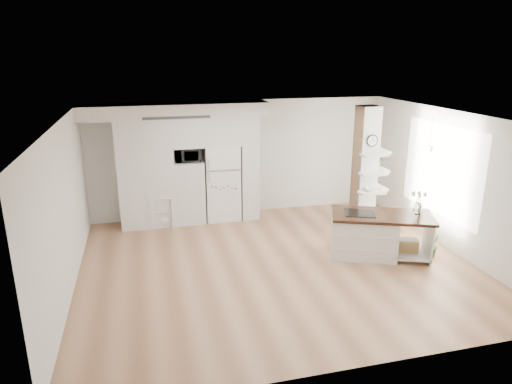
# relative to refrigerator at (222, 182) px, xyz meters

# --- Properties ---
(floor) EXTENTS (7.00, 6.00, 0.01)m
(floor) POSITION_rel_refrigerator_xyz_m (0.53, -2.68, -0.88)
(floor) COLOR tan
(floor) RESTS_ON ground
(room) EXTENTS (7.04, 6.04, 2.72)m
(room) POSITION_rel_refrigerator_xyz_m (0.53, -2.68, 0.98)
(room) COLOR white
(room) RESTS_ON ground
(cabinet_wall) EXTENTS (4.00, 0.71, 2.70)m
(cabinet_wall) POSITION_rel_refrigerator_xyz_m (-0.92, -0.01, 0.63)
(cabinet_wall) COLOR silver
(cabinet_wall) RESTS_ON floor
(refrigerator) EXTENTS (0.78, 0.69, 1.75)m
(refrigerator) POSITION_rel_refrigerator_xyz_m (0.00, 0.00, 0.00)
(refrigerator) COLOR white
(refrigerator) RESTS_ON floor
(column) EXTENTS (0.69, 0.90, 2.70)m
(column) POSITION_rel_refrigerator_xyz_m (2.90, -1.55, 0.48)
(column) COLOR silver
(column) RESTS_ON floor
(window) EXTENTS (0.00, 2.40, 2.40)m
(window) POSITION_rel_refrigerator_xyz_m (4.00, -2.38, 0.62)
(window) COLOR white
(window) RESTS_ON room
(pendant_light) EXTENTS (0.12, 0.12, 0.10)m
(pendant_light) POSITION_rel_refrigerator_xyz_m (2.23, -2.53, 1.24)
(pendant_light) COLOR white
(pendant_light) RESTS_ON room
(kitchen_island) EXTENTS (2.05, 1.51, 1.41)m
(kitchen_island) POSITION_rel_refrigerator_xyz_m (2.36, -2.70, -0.44)
(kitchen_island) COLOR silver
(kitchen_island) RESTS_ON floor
(bookshelf) EXTENTS (0.62, 0.41, 0.69)m
(bookshelf) POSITION_rel_refrigerator_xyz_m (-1.41, -0.19, -0.57)
(bookshelf) COLOR silver
(bookshelf) RESTS_ON floor
(floor_plant_a) EXTENTS (0.30, 0.28, 0.44)m
(floor_plant_a) POSITION_rel_refrigerator_xyz_m (3.52, -3.06, -0.65)
(floor_plant_a) COLOR #406F2C
(floor_plant_a) RESTS_ON floor
(floor_plant_b) EXTENTS (0.39, 0.39, 0.53)m
(floor_plant_b) POSITION_rel_refrigerator_xyz_m (3.52, -1.71, -0.61)
(floor_plant_b) COLOR #406F2C
(floor_plant_b) RESTS_ON floor
(microwave) EXTENTS (0.54, 0.37, 0.30)m
(microwave) POSITION_rel_refrigerator_xyz_m (-0.75, -0.06, 0.69)
(microwave) COLOR #2D2D2D
(microwave) RESTS_ON cabinet_wall
(shelf_plant) EXTENTS (0.27, 0.23, 0.30)m
(shelf_plant) POSITION_rel_refrigerator_xyz_m (3.15, -1.38, 0.65)
(shelf_plant) COLOR #406F2C
(shelf_plant) RESTS_ON column
(decor_bowl) EXTENTS (0.22, 0.22, 0.05)m
(decor_bowl) POSITION_rel_refrigerator_xyz_m (2.82, -1.78, 0.13)
(decor_bowl) COLOR white
(decor_bowl) RESTS_ON column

